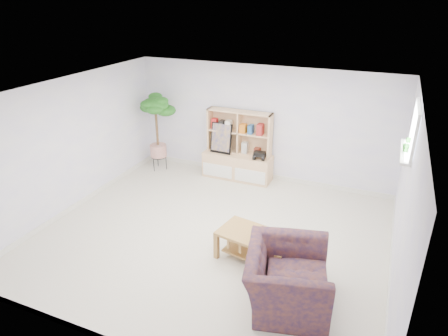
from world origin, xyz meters
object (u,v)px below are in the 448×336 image
at_px(armchair, 287,275).
at_px(storage_unit, 238,146).
at_px(floor_tree, 157,133).
at_px(coffee_table, 255,247).

bearing_deg(armchair, storage_unit, 17.28).
bearing_deg(floor_tree, storage_unit, 7.82).
distance_m(storage_unit, floor_tree, 1.83).
xyz_separation_m(storage_unit, floor_tree, (-1.80, -0.25, 0.12)).
bearing_deg(armchair, floor_tree, 37.58).
bearing_deg(storage_unit, floor_tree, -172.18).
height_order(coffee_table, floor_tree, floor_tree).
bearing_deg(armchair, coffee_table, 30.32).
distance_m(storage_unit, coffee_table, 2.96).
bearing_deg(floor_tree, coffee_table, -37.28).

